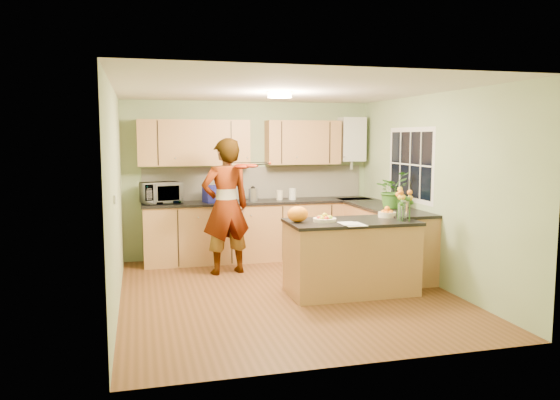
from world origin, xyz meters
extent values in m
plane|color=#593619|center=(0.00, 0.00, 0.00)|extent=(4.50, 4.50, 0.00)
cube|color=silver|center=(0.00, 0.00, 2.50)|extent=(4.00, 4.50, 0.02)
cube|color=#8A9F72|center=(0.00, 2.25, 1.25)|extent=(4.00, 0.02, 2.50)
cube|color=#8A9F72|center=(0.00, -2.25, 1.25)|extent=(4.00, 0.02, 2.50)
cube|color=#8A9F72|center=(-2.00, 0.00, 1.25)|extent=(0.02, 4.50, 2.50)
cube|color=#8A9F72|center=(2.00, 0.00, 1.25)|extent=(0.02, 4.50, 2.50)
cube|color=#B17647|center=(0.10, 1.95, 0.45)|extent=(3.60, 0.60, 0.90)
cube|color=black|center=(0.10, 1.94, 0.92)|extent=(3.64, 0.62, 0.04)
cube|color=#B17647|center=(1.70, 0.85, 0.45)|extent=(0.60, 2.20, 0.90)
cube|color=black|center=(1.69, 0.85, 0.92)|extent=(0.62, 2.24, 0.04)
cube|color=white|center=(0.10, 2.23, 1.20)|extent=(3.60, 0.02, 0.52)
cube|color=#B17647|center=(-0.90, 2.08, 1.85)|extent=(1.70, 0.34, 0.70)
cube|color=#B17647|center=(0.85, 2.08, 1.85)|extent=(1.20, 0.34, 0.70)
cube|color=silver|center=(1.70, 2.09, 1.90)|extent=(0.40, 0.30, 0.72)
cylinder|color=silver|center=(1.70, 2.09, 1.50)|extent=(0.06, 0.06, 0.20)
cube|color=silver|center=(1.99, 0.60, 1.55)|extent=(0.01, 1.30, 1.05)
cube|color=black|center=(1.99, 0.60, 1.55)|extent=(0.01, 1.18, 0.92)
cube|color=silver|center=(-1.99, -0.60, 1.30)|extent=(0.02, 0.09, 0.09)
cylinder|color=#FFEABF|center=(0.00, 0.30, 2.46)|extent=(0.30, 0.30, 0.06)
cylinder|color=silver|center=(0.00, 0.30, 2.49)|extent=(0.10, 0.10, 0.02)
cube|color=#B17647|center=(0.79, -0.19, 0.44)|extent=(1.55, 0.78, 0.87)
cube|color=black|center=(0.79, -0.19, 0.89)|extent=(1.59, 0.82, 0.04)
cylinder|color=beige|center=(0.44, -0.19, 0.93)|extent=(0.28, 0.28, 0.04)
cylinder|color=beige|center=(1.34, -0.04, 0.95)|extent=(0.23, 0.23, 0.07)
cylinder|color=silver|center=(1.39, -0.37, 1.02)|extent=(0.11, 0.11, 0.22)
ellipsoid|color=orange|center=(0.11, -0.14, 1.01)|extent=(0.28, 0.24, 0.19)
cube|color=silver|center=(0.69, -0.49, 0.92)|extent=(0.24, 0.33, 0.01)
imported|color=tan|center=(-0.56, 1.17, 0.96)|extent=(0.78, 0.59, 1.92)
imported|color=silver|center=(-1.42, 1.97, 1.10)|extent=(0.65, 0.51, 0.32)
cube|color=navy|center=(-0.62, 1.92, 1.07)|extent=(0.37, 0.31, 0.26)
cylinder|color=silver|center=(-0.01, 1.93, 1.04)|extent=(0.14, 0.14, 0.20)
sphere|color=black|center=(-0.01, 1.93, 1.17)|extent=(0.07, 0.07, 0.07)
cylinder|color=beige|center=(0.43, 1.96, 1.02)|extent=(0.12, 0.12, 0.15)
cylinder|color=silver|center=(0.64, 1.93, 1.03)|extent=(0.13, 0.13, 0.18)
imported|color=#376E24|center=(1.70, 0.56, 1.20)|extent=(0.60, 0.56, 0.52)
camera|label=1|loc=(-1.74, -6.41, 1.94)|focal=35.00mm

